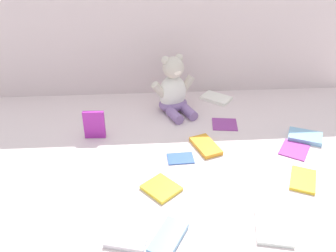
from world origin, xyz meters
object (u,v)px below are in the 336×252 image
at_px(book_case_11, 180,158).
at_px(teddy_bear, 174,91).
at_px(book_case_8, 294,149).
at_px(book_case_10, 273,226).
at_px(book_case_9, 206,146).
at_px(book_case_2, 216,98).
at_px(book_case_7, 303,180).
at_px(book_case_1, 94,124).
at_px(book_case_4, 161,188).
at_px(book_case_5, 225,124).
at_px(book_case_6, 305,137).
at_px(book_case_0, 168,238).
at_px(book_case_3, 128,235).

bearing_deg(book_case_11, teddy_bear, 176.73).
distance_m(book_case_8, book_case_10, 0.41).
xyz_separation_m(book_case_9, book_case_11, (-0.10, -0.06, -0.00)).
distance_m(book_case_2, book_case_11, 0.50).
distance_m(book_case_7, book_case_11, 0.42).
xyz_separation_m(book_case_1, book_case_4, (0.24, -0.33, -0.05)).
xyz_separation_m(book_case_5, book_case_6, (0.29, -0.12, 0.00)).
relative_size(teddy_bear, book_case_2, 1.93).
height_order(teddy_bear, book_case_5, teddy_bear).
distance_m(book_case_2, book_case_6, 0.45).
bearing_deg(book_case_4, teddy_bear, 40.50).
bearing_deg(book_case_0, book_case_9, 97.96).
relative_size(book_case_3, book_case_9, 0.82).
distance_m(book_case_0, book_case_8, 0.63).
relative_size(book_case_5, book_case_7, 0.83).
bearing_deg(teddy_bear, book_case_1, -171.44).
distance_m(book_case_0, book_case_5, 0.64).
height_order(book_case_5, book_case_10, book_case_10).
xyz_separation_m(teddy_bear, book_case_1, (-0.32, -0.19, -0.04)).
bearing_deg(book_case_1, book_case_9, -11.65).
bearing_deg(book_case_6, book_case_9, -60.52).
xyz_separation_m(book_case_6, book_case_11, (-0.50, -0.10, -0.00)).
relative_size(book_case_2, book_case_10, 0.98).
distance_m(teddy_bear, book_case_10, 0.74).
bearing_deg(book_case_4, book_case_9, 10.38).
bearing_deg(book_case_0, teddy_bear, 114.08).
bearing_deg(book_case_5, book_case_4, -29.13).
bearing_deg(book_case_9, book_case_2, 54.50).
height_order(book_case_3, book_case_4, book_case_3).
bearing_deg(teddy_bear, book_case_9, -94.18).
xyz_separation_m(book_case_2, book_case_4, (-0.29, -0.60, -0.00)).
relative_size(teddy_bear, book_case_1, 2.25).
bearing_deg(book_case_1, book_case_11, -25.45).
relative_size(book_case_0, book_case_4, 1.25).
distance_m(book_case_4, book_case_10, 0.35).
xyz_separation_m(teddy_bear, book_case_5, (0.20, -0.14, -0.09)).
xyz_separation_m(book_case_5, book_case_10, (0.02, -0.55, 0.00)).
bearing_deg(book_case_4, book_case_2, 23.80).
bearing_deg(book_case_10, book_case_0, -162.74).
distance_m(teddy_bear, book_case_4, 0.53).
distance_m(teddy_bear, book_case_9, 0.32).
xyz_separation_m(book_case_3, book_case_4, (0.10, 0.18, -0.00)).
xyz_separation_m(book_case_6, book_case_10, (-0.27, -0.43, -0.00)).
distance_m(book_case_3, book_case_5, 0.68).
relative_size(book_case_0, book_case_3, 1.18).
distance_m(book_case_4, book_case_6, 0.63).
relative_size(book_case_1, book_case_6, 0.90).
distance_m(book_case_4, book_case_7, 0.47).
height_order(book_case_9, book_case_10, book_case_9).
height_order(book_case_5, book_case_6, book_case_6).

